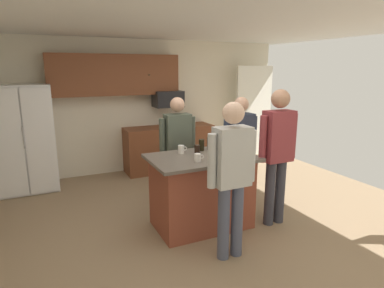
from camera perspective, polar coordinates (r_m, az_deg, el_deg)
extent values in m
plane|color=#937A5B|center=(4.49, 0.29, -13.99)|extent=(7.04, 7.04, 0.00)
plane|color=white|center=(4.03, 0.33, 21.03)|extent=(7.04, 7.04, 0.00)
cube|color=beige|center=(6.68, -9.99, 6.52)|extent=(6.40, 0.10, 2.60)
cube|color=white|center=(7.45, 10.70, 5.60)|extent=(0.90, 0.06, 2.00)
cube|color=brown|center=(6.35, -13.30, 11.69)|extent=(2.40, 0.35, 0.75)
sphere|color=#4C3823|center=(6.32, -7.49, 11.92)|extent=(0.04, 0.04, 0.04)
cube|color=brown|center=(6.71, -4.04, -0.67)|extent=(1.80, 0.60, 0.90)
sphere|color=#4C3823|center=(6.60, 0.59, -0.88)|extent=(0.04, 0.04, 0.04)
cube|color=white|center=(6.13, -27.15, 0.86)|extent=(0.91, 0.70, 1.79)
cube|color=white|center=(5.79, -29.51, -0.06)|extent=(0.43, 0.04, 1.71)
cube|color=white|center=(5.76, -25.01, 0.38)|extent=(0.43, 0.04, 1.71)
cylinder|color=#B2B2B7|center=(5.73, -27.37, 0.97)|extent=(0.02, 0.02, 0.35)
cube|color=black|center=(6.56, -4.24, 7.88)|extent=(0.56, 0.40, 0.32)
cube|color=brown|center=(4.30, 1.69, -8.54)|extent=(1.20, 0.74, 0.91)
cube|color=#60564C|center=(4.15, 1.74, -2.40)|extent=(1.34, 0.88, 0.04)
cylinder|color=#4C5166|center=(3.63, 5.54, -13.59)|extent=(0.13, 0.13, 0.84)
cylinder|color=#4C5166|center=(3.71, 7.87, -13.03)|extent=(0.13, 0.13, 0.84)
cube|color=#B7B7B2|center=(3.41, 7.05, -2.22)|extent=(0.38, 0.22, 0.63)
sphere|color=beige|center=(3.32, 7.27, 5.41)|extent=(0.23, 0.23, 0.23)
cylinder|color=#B7B7B2|center=(3.30, 3.48, -3.01)|extent=(0.09, 0.09, 0.56)
cylinder|color=#B7B7B2|center=(3.54, 10.35, -2.06)|extent=(0.09, 0.09, 0.56)
cylinder|color=#232D4C|center=(4.97, -3.36, -6.27)|extent=(0.13, 0.13, 0.80)
cylinder|color=#232D4C|center=(5.03, -1.55, -6.01)|extent=(0.13, 0.13, 0.80)
cube|color=#4C5647|center=(4.81, -2.53, 1.72)|extent=(0.38, 0.22, 0.60)
sphere|color=tan|center=(4.75, -2.59, 6.90)|extent=(0.22, 0.22, 0.22)
cylinder|color=#4C5647|center=(4.73, -5.22, 1.24)|extent=(0.09, 0.09, 0.54)
cylinder|color=#4C5647|center=(4.91, 0.06, 1.73)|extent=(0.09, 0.09, 0.54)
cylinder|color=#383842|center=(4.46, 13.44, -8.41)|extent=(0.13, 0.13, 0.87)
cylinder|color=#383842|center=(4.56, 15.14, -8.01)|extent=(0.13, 0.13, 0.87)
cube|color=maroon|center=(4.30, 14.87, 1.33)|extent=(0.38, 0.22, 0.65)
sphere|color=tan|center=(4.23, 15.25, 7.65)|extent=(0.24, 0.24, 0.24)
cylinder|color=maroon|center=(4.15, 12.30, 0.83)|extent=(0.09, 0.09, 0.59)
cylinder|color=maroon|center=(4.45, 17.24, 1.36)|extent=(0.09, 0.09, 0.59)
cylinder|color=#383842|center=(5.03, 7.38, -6.09)|extent=(0.13, 0.13, 0.80)
cylinder|color=#383842|center=(5.12, 9.00, -5.81)|extent=(0.13, 0.13, 0.80)
cube|color=#2D384C|center=(4.89, 8.46, 1.79)|extent=(0.38, 0.22, 0.60)
sphere|color=tan|center=(4.83, 8.64, 6.89)|extent=(0.22, 0.22, 0.22)
cylinder|color=#2D384C|center=(4.77, 6.04, 1.33)|extent=(0.09, 0.09, 0.54)
cylinder|color=#2D384C|center=(5.03, 10.75, 1.78)|extent=(0.09, 0.09, 0.54)
cylinder|color=black|center=(4.47, 3.06, 0.10)|extent=(0.06, 0.06, 0.17)
cylinder|color=black|center=(4.40, 1.68, -0.18)|extent=(0.07, 0.07, 0.16)
cylinder|color=white|center=(3.89, 1.00, -2.41)|extent=(0.08, 0.08, 0.10)
torus|color=white|center=(3.91, 1.72, -2.25)|extent=(0.06, 0.01, 0.06)
cylinder|color=black|center=(4.10, 5.47, -1.38)|extent=(0.07, 0.07, 0.14)
cylinder|color=black|center=(4.21, 0.90, -1.00)|extent=(0.07, 0.07, 0.12)
cylinder|color=white|center=(4.26, -1.91, -0.96)|extent=(0.08, 0.08, 0.11)
torus|color=white|center=(4.28, -1.24, -0.81)|extent=(0.06, 0.01, 0.06)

